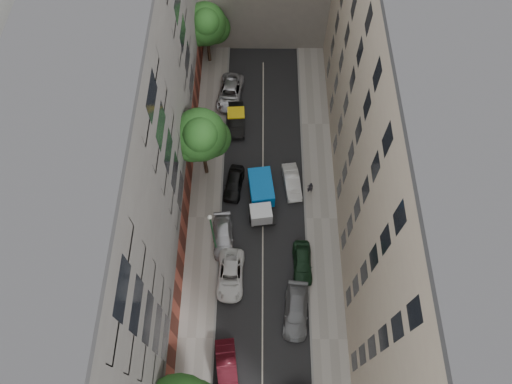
{
  "coord_description": "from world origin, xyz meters",
  "views": [
    {
      "loc": [
        -0.46,
        -18.33,
        38.9
      ],
      "look_at": [
        -0.64,
        -0.43,
        6.0
      ],
      "focal_mm": 32.0,
      "sensor_mm": 36.0,
      "label": 1
    }
  ],
  "objects_px": {
    "tarp_truck": "(261,196)",
    "lamp_post": "(212,231)",
    "car_left_6": "(230,93)",
    "car_right_1": "(296,311)",
    "car_left_4": "(234,183)",
    "car_left_5": "(236,120)",
    "car_right_2": "(302,263)",
    "pedestrian": "(310,188)",
    "tree_far": "(206,26)",
    "car_left_1": "(227,368)",
    "car_left_2": "(231,275)",
    "tree_mid": "(201,137)",
    "car_left_3": "(223,237)",
    "car_right_3": "(292,182)"
  },
  "relations": [
    {
      "from": "car_left_6",
      "to": "pedestrian",
      "type": "distance_m",
      "value": 14.27
    },
    {
      "from": "car_right_1",
      "to": "lamp_post",
      "type": "relative_size",
      "value": 0.69
    },
    {
      "from": "tree_far",
      "to": "car_left_3",
      "type": "bearing_deg",
      "value": -83.67
    },
    {
      "from": "tree_mid",
      "to": "car_left_2",
      "type": "bearing_deg",
      "value": -75.89
    },
    {
      "from": "car_left_4",
      "to": "tarp_truck",
      "type": "bearing_deg",
      "value": -24.44
    },
    {
      "from": "tarp_truck",
      "to": "lamp_post",
      "type": "height_order",
      "value": "lamp_post"
    },
    {
      "from": "car_right_1",
      "to": "tree_mid",
      "type": "relative_size",
      "value": 0.55
    },
    {
      "from": "tarp_truck",
      "to": "car_left_2",
      "type": "height_order",
      "value": "tarp_truck"
    },
    {
      "from": "car_left_6",
      "to": "pedestrian",
      "type": "height_order",
      "value": "pedestrian"
    },
    {
      "from": "car_left_5",
      "to": "car_right_1",
      "type": "distance_m",
      "value": 20.67
    },
    {
      "from": "car_right_2",
      "to": "tree_far",
      "type": "height_order",
      "value": "tree_far"
    },
    {
      "from": "car_right_1",
      "to": "tree_far",
      "type": "xyz_separation_m",
      "value": [
        -8.85,
        28.78,
        4.45
      ]
    },
    {
      "from": "car_left_6",
      "to": "pedestrian",
      "type": "relative_size",
      "value": 3.39
    },
    {
      "from": "car_right_2",
      "to": "pedestrian",
      "type": "distance_m",
      "value": 7.52
    },
    {
      "from": "car_right_2",
      "to": "lamp_post",
      "type": "height_order",
      "value": "lamp_post"
    },
    {
      "from": "car_left_2",
      "to": "car_right_2",
      "type": "height_order",
      "value": "car_right_2"
    },
    {
      "from": "car_left_6",
      "to": "car_right_3",
      "type": "height_order",
      "value": "car_left_6"
    },
    {
      "from": "car_left_1",
      "to": "car_left_3",
      "type": "bearing_deg",
      "value": 86.43
    },
    {
      "from": "car_left_3",
      "to": "tree_far",
      "type": "distance_m",
      "value": 22.68
    },
    {
      "from": "car_right_2",
      "to": "lamp_post",
      "type": "bearing_deg",
      "value": 169.32
    },
    {
      "from": "tree_far",
      "to": "car_right_1",
      "type": "bearing_deg",
      "value": -72.91
    },
    {
      "from": "car_left_2",
      "to": "car_left_6",
      "type": "relative_size",
      "value": 0.9
    },
    {
      "from": "car_left_5",
      "to": "car_left_6",
      "type": "height_order",
      "value": "car_left_6"
    },
    {
      "from": "car_left_1",
      "to": "car_left_2",
      "type": "distance_m",
      "value": 7.6
    },
    {
      "from": "car_left_5",
      "to": "car_right_2",
      "type": "bearing_deg",
      "value": -71.53
    },
    {
      "from": "car_left_6",
      "to": "tree_mid",
      "type": "xyz_separation_m",
      "value": [
        -1.89,
        -9.71,
        5.44
      ]
    },
    {
      "from": "car_right_1",
      "to": "tree_mid",
      "type": "xyz_separation_m",
      "value": [
        -8.29,
        13.78,
        5.49
      ]
    },
    {
      "from": "car_left_1",
      "to": "car_right_2",
      "type": "relative_size",
      "value": 1.09
    },
    {
      "from": "tarp_truck",
      "to": "car_left_5",
      "type": "distance_m",
      "value": 9.68
    },
    {
      "from": "tarp_truck",
      "to": "pedestrian",
      "type": "height_order",
      "value": "tarp_truck"
    },
    {
      "from": "car_left_2",
      "to": "car_left_3",
      "type": "height_order",
      "value": "car_left_2"
    },
    {
      "from": "car_left_4",
      "to": "car_left_5",
      "type": "relative_size",
      "value": 0.89
    },
    {
      "from": "car_left_5",
      "to": "pedestrian",
      "type": "relative_size",
      "value": 2.83
    },
    {
      "from": "car_right_1",
      "to": "pedestrian",
      "type": "relative_size",
      "value": 3.07
    },
    {
      "from": "car_left_1",
      "to": "car_right_1",
      "type": "height_order",
      "value": "car_left_1"
    },
    {
      "from": "car_left_4",
      "to": "car_right_3",
      "type": "xyz_separation_m",
      "value": [
        5.6,
        0.2,
        -0.01
      ]
    },
    {
      "from": "car_right_2",
      "to": "pedestrian",
      "type": "bearing_deg",
      "value": 81.67
    },
    {
      "from": "tarp_truck",
      "to": "car_left_4",
      "type": "xyz_separation_m",
      "value": [
        -2.61,
        1.7,
        -0.65
      ]
    },
    {
      "from": "car_left_3",
      "to": "tree_mid",
      "type": "distance_m",
      "value": 9.19
    },
    {
      "from": "car_left_1",
      "to": "tree_far",
      "type": "distance_m",
      "value": 33.74
    },
    {
      "from": "tree_far",
      "to": "lamp_post",
      "type": "xyz_separation_m",
      "value": [
        1.85,
        -23.12,
        -0.74
      ]
    },
    {
      "from": "tree_far",
      "to": "car_left_6",
      "type": "bearing_deg",
      "value": -65.16
    },
    {
      "from": "car_right_3",
      "to": "car_right_1",
      "type": "bearing_deg",
      "value": -98.12
    },
    {
      "from": "car_left_2",
      "to": "car_left_4",
      "type": "xyz_separation_m",
      "value": [
        0.0,
        9.2,
        0.01
      ]
    },
    {
      "from": "car_left_2",
      "to": "car_left_4",
      "type": "height_order",
      "value": "car_left_4"
    },
    {
      "from": "car_left_6",
      "to": "car_right_1",
      "type": "distance_m",
      "value": 24.35
    },
    {
      "from": "car_left_2",
      "to": "car_left_3",
      "type": "relative_size",
      "value": 1.08
    },
    {
      "from": "car_left_2",
      "to": "car_right_1",
      "type": "bearing_deg",
      "value": -27.41
    },
    {
      "from": "car_left_1",
      "to": "pedestrian",
      "type": "bearing_deg",
      "value": 58.13
    },
    {
      "from": "car_left_5",
      "to": "tree_far",
      "type": "relative_size",
      "value": 0.6
    }
  ]
}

